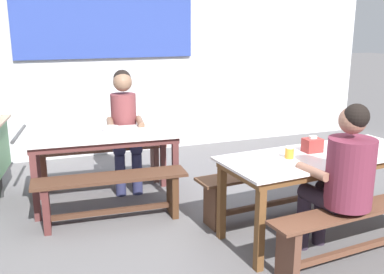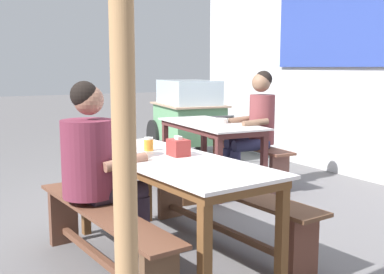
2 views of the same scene
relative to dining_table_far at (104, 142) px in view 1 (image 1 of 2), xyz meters
name	(u,v)px [view 1 (image 1 of 2)]	position (x,y,z in m)	size (l,w,h in m)	color
ground_plane	(219,224)	(0.87, -0.91, -0.65)	(40.00, 40.00, 0.00)	#5E5C5D
backdrop_wall	(140,37)	(0.86, 1.80, 0.98)	(7.25, 0.23, 3.10)	silver
dining_table_far	(104,142)	(0.00, 0.00, 0.00)	(1.54, 0.76, 0.73)	silver
dining_table_near	(322,163)	(1.62, -1.38, 0.01)	(1.83, 0.84, 0.73)	silver
bench_far_back	(101,160)	(0.03, 0.51, -0.35)	(1.50, 0.36, 0.45)	brown
bench_far_front	(111,191)	(-0.03, -0.51, -0.34)	(1.42, 0.39, 0.45)	#482B1D
bench_near_back	(283,182)	(1.57, -0.87, -0.34)	(1.83, 0.42, 0.45)	brown
bench_near_front	(364,225)	(1.66, -1.88, -0.35)	(1.69, 0.38, 0.45)	brown
person_center_facing	(125,123)	(0.30, 0.40, 0.09)	(0.43, 0.58, 1.31)	#2C2F53
person_near_front	(343,175)	(1.45, -1.83, 0.07)	(0.48, 0.59, 1.26)	#2A202E
tissue_box	(312,145)	(1.58, -1.28, 0.14)	(0.15, 0.12, 0.14)	#9E312D
condiment_jar	(289,152)	(1.29, -1.37, 0.13)	(0.07, 0.07, 0.10)	orange
soup_bowl	(111,129)	(0.09, 0.07, 0.11)	(0.17, 0.17, 0.05)	silver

